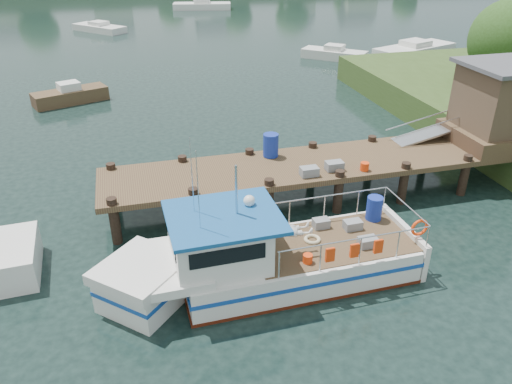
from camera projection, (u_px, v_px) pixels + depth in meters
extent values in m
plane|color=black|center=(272.00, 202.00, 18.22)|extent=(160.00, 160.00, 0.00)
cylinder|color=#332114|center=(498.00, 88.00, 25.83)|extent=(0.50, 0.50, 3.05)
sphere|color=#294B1A|center=(509.00, 39.00, 24.68)|extent=(3.90, 3.90, 3.90)
cube|color=#4D3924|center=(325.00, 163.00, 18.07)|extent=(16.00, 3.00, 0.20)
cylinder|color=black|center=(115.00, 225.00, 15.55)|extent=(0.32, 0.32, 1.90)
cylinder|color=black|center=(114.00, 188.00, 17.77)|extent=(0.32, 0.32, 1.90)
cylinder|color=black|center=(195.00, 214.00, 16.12)|extent=(0.32, 0.32, 1.90)
cylinder|color=black|center=(184.00, 180.00, 18.34)|extent=(0.32, 0.32, 1.90)
cylinder|color=black|center=(269.00, 205.00, 16.69)|extent=(0.32, 0.32, 1.90)
cylinder|color=black|center=(250.00, 172.00, 18.91)|extent=(0.32, 0.32, 1.90)
cylinder|color=black|center=(338.00, 195.00, 17.26)|extent=(0.32, 0.32, 1.90)
cylinder|color=black|center=(312.00, 165.00, 19.48)|extent=(0.32, 0.32, 1.90)
cylinder|color=black|center=(403.00, 187.00, 17.84)|extent=(0.32, 0.32, 1.90)
cylinder|color=black|center=(370.00, 158.00, 20.05)|extent=(0.32, 0.32, 1.90)
cylinder|color=black|center=(464.00, 179.00, 18.41)|extent=(0.32, 0.32, 1.90)
cylinder|color=black|center=(425.00, 152.00, 20.63)|extent=(0.32, 0.32, 1.90)
cylinder|color=black|center=(477.00, 146.00, 21.20)|extent=(0.32, 0.32, 1.90)
cube|color=#4D3924|center=(493.00, 135.00, 19.48)|extent=(3.20, 3.00, 0.60)
cube|color=#4C392A|center=(501.00, 100.00, 18.82)|extent=(2.60, 2.60, 2.40)
cube|color=#47474C|center=(509.00, 65.00, 18.22)|extent=(3.00, 3.00, 0.15)
cube|color=#A5A8AD|center=(428.00, 133.00, 19.75)|extent=(3.34, 0.90, 0.79)
cylinder|color=silver|center=(436.00, 125.00, 19.17)|extent=(3.34, 0.05, 0.76)
cylinder|color=silver|center=(424.00, 118.00, 19.85)|extent=(3.34, 0.05, 0.76)
cube|color=slate|center=(309.00, 171.00, 16.87)|extent=(0.60, 0.40, 0.30)
cube|color=slate|center=(334.00, 166.00, 17.26)|extent=(0.60, 0.40, 0.30)
cylinder|color=#EA3A0D|center=(365.00, 166.00, 17.24)|extent=(0.30, 0.30, 0.28)
cylinder|color=navy|center=(271.00, 145.00, 18.17)|extent=(0.56, 0.56, 0.85)
cube|color=silver|center=(297.00, 262.00, 14.10)|extent=(6.48, 2.70, 0.98)
cube|color=silver|center=(143.00, 289.00, 13.05)|extent=(2.57, 2.57, 0.98)
cube|color=silver|center=(140.00, 270.00, 12.76)|extent=(2.81, 2.82, 0.30)
cube|color=silver|center=(174.00, 265.00, 12.98)|extent=(1.76, 2.48, 0.26)
cube|color=#13429C|center=(297.00, 258.00, 14.04)|extent=(6.56, 2.74, 0.12)
cube|color=#13429C|center=(143.00, 285.00, 12.99)|extent=(2.62, 2.62, 0.12)
cube|color=#4C180A|center=(296.00, 275.00, 14.31)|extent=(6.56, 2.72, 0.12)
cube|color=#4D3924|center=(331.00, 241.00, 14.12)|extent=(4.67, 2.41, 0.03)
cube|color=silver|center=(402.00, 241.00, 14.89)|extent=(0.22, 2.57, 1.16)
cube|color=silver|center=(218.00, 240.00, 13.02)|extent=(2.44, 2.28, 1.28)
cube|color=black|center=(228.00, 256.00, 11.95)|extent=(1.88, 0.07, 0.43)
cube|color=black|center=(209.00, 211.00, 13.85)|extent=(1.88, 0.07, 0.43)
cube|color=black|center=(171.00, 239.00, 12.60)|extent=(0.07, 1.54, 0.43)
cube|color=#17508F|center=(224.00, 217.00, 12.74)|extent=(2.96, 2.54, 0.10)
cylinder|color=silver|center=(236.00, 190.00, 12.49)|extent=(0.07, 0.07, 1.37)
cylinder|color=silver|center=(198.00, 191.00, 11.71)|extent=(0.02, 0.02, 2.06)
cylinder|color=silver|center=(192.00, 175.00, 12.44)|extent=(0.02, 0.02, 2.06)
sphere|color=silver|center=(249.00, 201.00, 13.14)|extent=(0.31, 0.31, 0.31)
cylinder|color=silver|center=(357.00, 239.00, 12.77)|extent=(4.28, 0.13, 0.04)
cylinder|color=silver|center=(321.00, 197.00, 14.78)|extent=(4.28, 0.13, 0.04)
cylinder|color=silver|center=(407.00, 205.00, 14.31)|extent=(0.09, 2.36, 0.04)
cylinder|color=silver|center=(279.00, 265.00, 12.45)|extent=(0.04, 0.04, 0.81)
cylinder|color=silver|center=(253.00, 219.00, 14.45)|extent=(0.04, 0.04, 0.81)
cylinder|color=silver|center=(320.00, 258.00, 12.72)|extent=(0.04, 0.04, 0.81)
cylinder|color=silver|center=(289.00, 213.00, 14.73)|extent=(0.04, 0.04, 0.81)
cylinder|color=silver|center=(360.00, 251.00, 13.00)|extent=(0.04, 0.04, 0.81)
cylinder|color=silver|center=(324.00, 208.00, 15.00)|extent=(0.04, 0.04, 0.81)
cylinder|color=silver|center=(398.00, 245.00, 13.27)|extent=(0.04, 0.04, 0.81)
cylinder|color=silver|center=(358.00, 203.00, 15.27)|extent=(0.04, 0.04, 0.81)
cylinder|color=silver|center=(427.00, 239.00, 13.49)|extent=(0.04, 0.04, 0.81)
cylinder|color=silver|center=(384.00, 199.00, 15.50)|extent=(0.04, 0.04, 0.81)
cube|color=slate|center=(368.00, 242.00, 13.83)|extent=(0.52, 0.35, 0.27)
cube|color=slate|center=(353.00, 225.00, 14.63)|extent=(0.52, 0.35, 0.27)
cube|color=slate|center=(321.00, 223.00, 14.71)|extent=(0.48, 0.34, 0.27)
cylinder|color=navy|center=(374.00, 208.00, 15.02)|extent=(0.49, 0.49, 0.75)
cylinder|color=#EA3A0D|center=(308.00, 259.00, 13.15)|extent=(0.26, 0.26, 0.26)
torus|color=#BFB28C|center=(312.00, 239.00, 14.12)|extent=(0.49, 0.49, 0.10)
torus|color=#EA3A0D|center=(420.00, 228.00, 13.90)|extent=(0.53, 0.10, 0.53)
cube|color=#EA3A0D|center=(330.00, 255.00, 12.74)|extent=(0.24, 0.09, 0.39)
cube|color=#EA3A0D|center=(355.00, 251.00, 12.91)|extent=(0.24, 0.09, 0.39)
cube|color=#EA3A0D|center=(378.00, 246.00, 13.08)|extent=(0.24, 0.09, 0.39)
imported|color=silver|center=(284.00, 232.00, 13.17)|extent=(0.37, 0.56, 1.51)
cube|color=#4D3924|center=(70.00, 96.00, 28.36)|extent=(4.28, 2.73, 0.75)
cube|color=silver|center=(69.00, 87.00, 28.10)|extent=(1.41, 1.31, 0.48)
cube|color=silver|center=(202.00, 6.00, 61.02)|extent=(7.27, 3.70, 0.75)
cube|color=silver|center=(202.00, 1.00, 60.75)|extent=(2.24, 2.02, 0.48)
cube|color=silver|center=(334.00, 55.00, 37.86)|extent=(4.69, 4.44, 0.68)
cube|color=silver|center=(335.00, 48.00, 37.62)|extent=(1.78, 1.76, 0.43)
cube|color=silver|center=(415.00, 50.00, 39.09)|extent=(7.50, 4.71, 0.71)
cube|color=silver|center=(416.00, 43.00, 38.83)|extent=(2.45, 2.28, 0.46)
cube|color=silver|center=(99.00, 28.00, 47.94)|extent=(5.15, 5.46, 0.60)
cube|color=silver|center=(99.00, 23.00, 47.73)|extent=(2.05, 2.07, 0.39)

